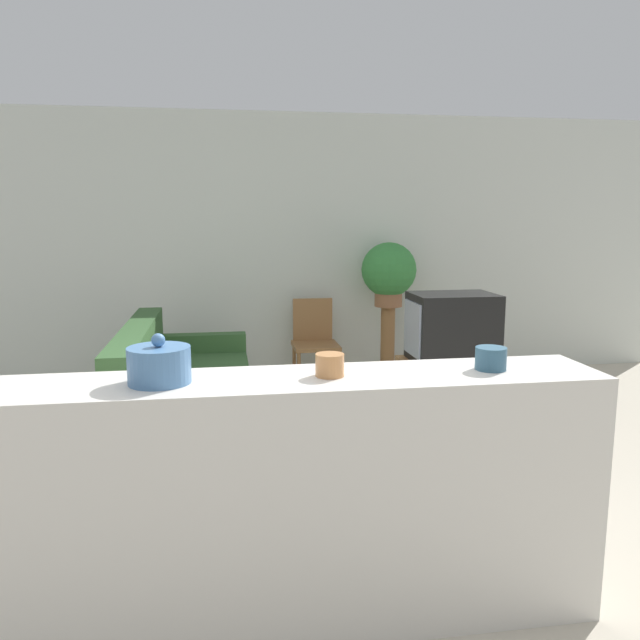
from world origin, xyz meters
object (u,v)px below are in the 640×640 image
wooden_chair (314,338)px  decorative_bowl (159,365)px  television (452,327)px  potted_plant (389,272)px  couch (183,399)px

wooden_chair → decorative_bowl: bearing=-107.5°
television → wooden_chair: 1.62m
television → potted_plant: (-0.15, 1.37, 0.33)m
television → potted_plant: bearing=96.3°
decorative_bowl → wooden_chair: bearing=72.5°
television → decorative_bowl: size_ratio=2.80×
potted_plant → decorative_bowl: size_ratio=2.70×
couch → decorative_bowl: (0.07, -2.32, 0.82)m
couch → wooden_chair: 1.77m
couch → potted_plant: potted_plant is taller
potted_plant → decorative_bowl: bearing=-117.4°
couch → wooden_chair: same height
television → potted_plant: potted_plant is taller
couch → television: (2.13, -0.02, 0.50)m
television → decorative_bowl: decorative_bowl is taller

